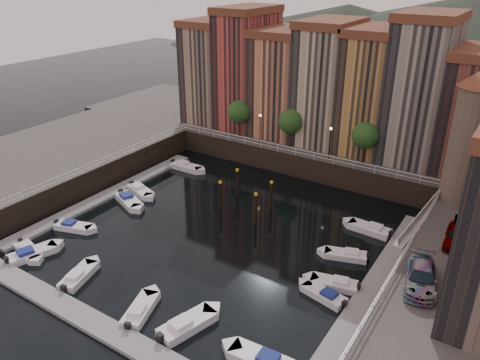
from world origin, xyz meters
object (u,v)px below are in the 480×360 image
Objects in this scene: gangway at (420,219)px; boat_left_1 at (73,226)px; boat_left_0 at (28,251)px; boat_left_2 at (128,200)px; car_c at (421,278)px; mooring_pilings at (246,196)px; corner_tower at (476,134)px; car_b at (461,229)px; car_a at (456,237)px.

boat_left_1 is at bearing -148.84° from gangway.
boat_left_0 is 0.86× the size of boat_left_2.
car_c is at bearing -77.15° from gangway.
mooring_pilings is 18.73m from boat_left_1.
corner_tower is at bearing 16.83° from boat_left_1.
boat_left_0 is 5.37m from boat_left_1.
gangway is 31.87m from boat_left_2.
boat_left_0 is at bearing -141.95° from gangway.
mooring_pilings is 13.71m from boat_left_2.
corner_tower is 9.86m from gangway.
car_c is (20.67, -8.02, 2.15)m from mooring_pilings.
car_b is at bearing -37.69° from gangway.
car_a is at bearing 43.14° from boat_left_0.
boat_left_2 is at bearing 67.33° from boat_left_1.
gangway is 1.71× the size of boat_left_2.
gangway is at bearing 90.46° from car_c.
corner_tower reaches higher than mooring_pilings.
car_a is at bearing -51.21° from gangway.
corner_tower is 1.66× the size of gangway.
mooring_pilings is at bearing 146.40° from car_c.
car_a reaches higher than boat_left_2.
car_b is (4.16, -3.21, 1.75)m from gangway.
boat_left_0 is (-12.66, -19.05, -1.33)m from mooring_pilings.
car_b is at bearing 34.75° from boat_left_2.
mooring_pilings is 0.99× the size of car_c.
car_c reaches higher than boat_left_1.
mooring_pilings reaches higher than boat_left_0.
mooring_pilings is at bearing 177.70° from car_b.
boat_left_0 is 35.27m from car_c.
gangway is 5.54m from car_b.
corner_tower is 3.01× the size of car_a.
corner_tower reaches higher than car_a.
car_c is at bearing -102.28° from car_a.
boat_left_1 is (-30.48, -18.43, -1.59)m from gangway.
boat_left_1 is at bearing -132.95° from mooring_pilings.
gangway is at bearing 15.00° from mooring_pilings.
car_b is 0.74× the size of car_c.
car_b reaches higher than gangway.
gangway is at bearing 124.75° from car_a.
boat_left_0 is 12.72m from boat_left_2.
car_c is at bearing 18.76° from boat_left_2.
car_b is at bearing -80.72° from corner_tower.
car_c is (33.40, 5.66, 3.47)m from boat_left_1.
car_c is at bearing 32.85° from boat_left_0.
boat_left_1 is at bearing 177.22° from car_c.
gangway is 1.52× the size of mooring_pilings.
car_a is at bearing 31.86° from boat_left_2.
boat_left_0 is 0.76× the size of car_c.
corner_tower reaches higher than boat_left_0.
car_b is (34.57, 20.59, 3.35)m from boat_left_0.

